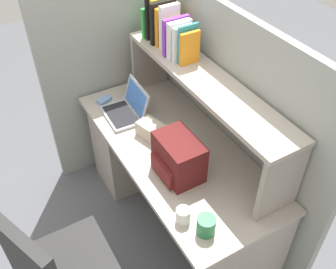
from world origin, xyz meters
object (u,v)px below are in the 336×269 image
Objects in this scene: laptop at (127,109)px; backpack at (178,158)px; paper_cup at (183,215)px; computer_mouse at (104,100)px; tissue_box at (154,131)px; snack_canister at (206,226)px.

laptop is 0.65m from backpack.
backpack is at bearing 153.53° from paper_cup.
computer_mouse is at bearing 177.29° from paper_cup.
laptop is at bearing -0.85° from computer_mouse.
backpack is 2.88× the size of computer_mouse.
tissue_box reaches higher than paper_cup.
snack_canister is at bearing -12.11° from backpack.
laptop reaches higher than computer_mouse.
backpack reaches higher than computer_mouse.
tissue_box is 2.11× the size of snack_canister.
paper_cup is at bearing -26.47° from backpack.
laptop is 0.97m from paper_cup.
computer_mouse is 1.00× the size of snack_canister.
laptop is 3.07× the size of snack_canister.
computer_mouse is (-0.87, -0.10, -0.10)m from backpack.
backpack is at bearing 1.39° from laptop.
laptop is at bearing 171.60° from tissue_box.
backpack reaches higher than paper_cup.
snack_canister reaches higher than paper_cup.
paper_cup is (1.17, -0.06, 0.03)m from computer_mouse.
backpack reaches higher than laptop.
computer_mouse is 1.22× the size of paper_cup.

